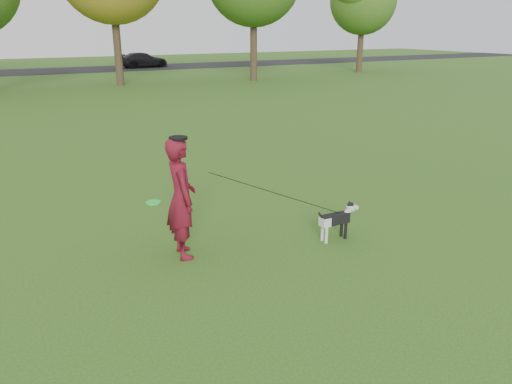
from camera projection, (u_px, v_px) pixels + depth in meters
ground at (261, 253)px, 8.46m from camera, size 120.00×120.00×0.00m
road at (34, 72)px, 41.96m from camera, size 120.00×7.00×0.02m
man at (181, 198)px, 8.08m from camera, size 0.56×0.79×2.01m
dog at (338, 218)px, 8.90m from camera, size 0.89×0.18×0.67m
car_right at (143, 60)px, 45.91m from camera, size 4.78×2.44×1.33m
man_held_items at (279, 194)px, 8.53m from camera, size 3.41×0.82×1.57m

